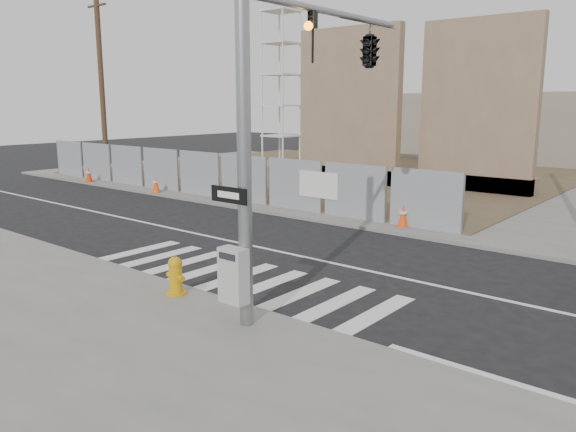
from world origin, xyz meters
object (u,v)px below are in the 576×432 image
Objects in this scene: crane_tower at (281,29)px; fire_hydrant at (176,276)px; traffic_cone_b at (156,184)px; traffic_cone_d at (403,216)px; traffic_cone_c at (237,193)px; signal_pole at (333,79)px; traffic_cone_a at (89,175)px.

fire_hydrant is (15.11, -21.55, -8.48)m from crane_tower.
traffic_cone_d is at bearing 3.19° from traffic_cone_b.
traffic_cone_c is 0.89× the size of traffic_cone_d.
traffic_cone_b is at bearing -168.04° from traffic_cone_c.
crane_tower is 21.52m from traffic_cone_d.
crane_tower reaches higher than fire_hydrant.
traffic_cone_c is 8.19m from traffic_cone_d.
signal_pole is 26.21m from crane_tower.
traffic_cone_a is (-20.25, 6.27, -4.27)m from signal_pole.
fire_hydrant is at bearing -133.59° from signal_pole.
traffic_cone_a is at bearing -102.17° from crane_tower.
traffic_cone_a reaches higher than traffic_cone_d.
signal_pole is 0.39× the size of crane_tower.
fire_hydrant is 1.15× the size of traffic_cone_d.
traffic_cone_c is at bearing 11.96° from traffic_cone_b.
traffic_cone_d is (15.64, -12.08, -8.54)m from crane_tower.
traffic_cone_b reaches higher than traffic_cone_c.
crane_tower is 22.80× the size of traffic_cone_a.
fire_hydrant is 1.29× the size of traffic_cone_c.
signal_pole is 9.35× the size of traffic_cone_d.
crane_tower is 24.24× the size of traffic_cone_d.
traffic_cone_c is at bearing 137.78° from fire_hydrant.
crane_tower reaches higher than traffic_cone_a.
crane_tower is at bearing 142.33° from traffic_cone_d.
fire_hydrant is 12.37m from traffic_cone_c.
traffic_cone_b is at bearing 156.60° from signal_pole.
fire_hydrant is 19.90m from traffic_cone_a.
crane_tower is at bearing 132.57° from signal_pole.
fire_hydrant is at bearing -54.96° from crane_tower.
traffic_cone_c is at bearing 144.34° from signal_pole.
traffic_cone_b is at bearing -176.81° from traffic_cone_d.
crane_tower is 27.65m from fire_hydrant.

